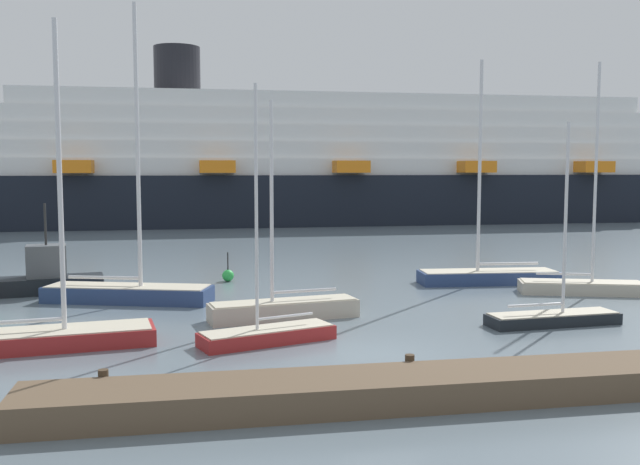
{
  "coord_description": "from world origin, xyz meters",
  "views": [
    {
      "loc": [
        -5.31,
        -19.85,
        5.49
      ],
      "look_at": [
        0.0,
        9.38,
        2.78
      ],
      "focal_mm": 39.68,
      "sensor_mm": 36.0,
      "label": 1
    }
  ],
  "objects_px": {
    "sailboat_0": "(582,284)",
    "fishing_boat_1": "(43,277)",
    "sailboat_1": "(488,273)",
    "channel_buoy_0": "(228,275)",
    "sailboat_4": "(267,331)",
    "sailboat_5": "(47,334)",
    "sailboat_2": "(553,315)",
    "sailboat_7": "(128,288)",
    "cruise_ship": "(336,168)",
    "sailboat_6": "(284,307)"
  },
  "relations": [
    {
      "from": "sailboat_5",
      "to": "sailboat_7",
      "type": "relative_size",
      "value": 0.82
    },
    {
      "from": "sailboat_2",
      "to": "fishing_boat_1",
      "type": "distance_m",
      "value": 21.37
    },
    {
      "from": "sailboat_0",
      "to": "sailboat_5",
      "type": "height_order",
      "value": "sailboat_0"
    },
    {
      "from": "sailboat_5",
      "to": "fishing_boat_1",
      "type": "distance_m",
      "value": 10.29
    },
    {
      "from": "fishing_boat_1",
      "to": "cruise_ship",
      "type": "bearing_deg",
      "value": 51.81
    },
    {
      "from": "sailboat_4",
      "to": "cruise_ship",
      "type": "xyz_separation_m",
      "value": [
        12.26,
        49.02,
        5.17
      ]
    },
    {
      "from": "sailboat_6",
      "to": "channel_buoy_0",
      "type": "distance_m",
      "value": 9.19
    },
    {
      "from": "sailboat_5",
      "to": "channel_buoy_0",
      "type": "bearing_deg",
      "value": 55.03
    },
    {
      "from": "sailboat_1",
      "to": "channel_buoy_0",
      "type": "distance_m",
      "value": 12.54
    },
    {
      "from": "sailboat_4",
      "to": "sailboat_7",
      "type": "distance_m",
      "value": 9.25
    },
    {
      "from": "fishing_boat_1",
      "to": "sailboat_7",
      "type": "bearing_deg",
      "value": -45.07
    },
    {
      "from": "sailboat_7",
      "to": "channel_buoy_0",
      "type": "distance_m",
      "value": 6.32
    },
    {
      "from": "sailboat_2",
      "to": "sailboat_4",
      "type": "relative_size",
      "value": 0.88
    },
    {
      "from": "sailboat_2",
      "to": "fishing_boat_1",
      "type": "bearing_deg",
      "value": 148.51
    },
    {
      "from": "sailboat_1",
      "to": "fishing_boat_1",
      "type": "height_order",
      "value": "sailboat_1"
    },
    {
      "from": "sailboat_7",
      "to": "fishing_boat_1",
      "type": "xyz_separation_m",
      "value": [
        -3.88,
        2.78,
        0.14
      ]
    },
    {
      "from": "sailboat_4",
      "to": "sailboat_6",
      "type": "xyz_separation_m",
      "value": [
        0.96,
        3.41,
        0.08
      ]
    },
    {
      "from": "sailboat_6",
      "to": "fishing_boat_1",
      "type": "relative_size",
      "value": 1.45
    },
    {
      "from": "sailboat_4",
      "to": "channel_buoy_0",
      "type": "distance_m",
      "value": 12.48
    },
    {
      "from": "sailboat_4",
      "to": "channel_buoy_0",
      "type": "relative_size",
      "value": 5.67
    },
    {
      "from": "sailboat_6",
      "to": "channel_buoy_0",
      "type": "xyz_separation_m",
      "value": [
        -1.56,
        9.05,
        -0.15
      ]
    },
    {
      "from": "cruise_ship",
      "to": "fishing_boat_1",
      "type": "bearing_deg",
      "value": -118.51
    },
    {
      "from": "sailboat_4",
      "to": "channel_buoy_0",
      "type": "bearing_deg",
      "value": -105.76
    },
    {
      "from": "sailboat_2",
      "to": "sailboat_4",
      "type": "height_order",
      "value": "sailboat_4"
    },
    {
      "from": "channel_buoy_0",
      "to": "cruise_ship",
      "type": "distance_m",
      "value": 39.11
    },
    {
      "from": "sailboat_7",
      "to": "channel_buoy_0",
      "type": "height_order",
      "value": "sailboat_7"
    },
    {
      "from": "sailboat_5",
      "to": "sailboat_2",
      "type": "bearing_deg",
      "value": -7.11
    },
    {
      "from": "sailboat_0",
      "to": "sailboat_6",
      "type": "height_order",
      "value": "sailboat_0"
    },
    {
      "from": "channel_buoy_0",
      "to": "sailboat_0",
      "type": "bearing_deg",
      "value": -22.22
    },
    {
      "from": "sailboat_7",
      "to": "cruise_ship",
      "type": "xyz_separation_m",
      "value": [
        17.16,
        41.18,
        4.97
      ]
    },
    {
      "from": "sailboat_1",
      "to": "channel_buoy_0",
      "type": "height_order",
      "value": "sailboat_1"
    },
    {
      "from": "sailboat_2",
      "to": "sailboat_7",
      "type": "relative_size",
      "value": 0.59
    },
    {
      "from": "sailboat_4",
      "to": "sailboat_5",
      "type": "relative_size",
      "value": 0.81
    },
    {
      "from": "sailboat_1",
      "to": "fishing_boat_1",
      "type": "xyz_separation_m",
      "value": [
        -20.4,
        0.99,
        0.22
      ]
    },
    {
      "from": "sailboat_7",
      "to": "sailboat_4",
      "type": "bearing_deg",
      "value": -40.76
    },
    {
      "from": "sailboat_4",
      "to": "channel_buoy_0",
      "type": "height_order",
      "value": "sailboat_4"
    },
    {
      "from": "sailboat_7",
      "to": "cruise_ship",
      "type": "bearing_deg",
      "value": 84.58
    },
    {
      "from": "cruise_ship",
      "to": "sailboat_4",
      "type": "bearing_deg",
      "value": -103.83
    },
    {
      "from": "sailboat_1",
      "to": "sailboat_4",
      "type": "distance_m",
      "value": 15.09
    },
    {
      "from": "sailboat_0",
      "to": "fishing_boat_1",
      "type": "xyz_separation_m",
      "value": [
        -23.32,
        4.34,
        0.26
      ]
    },
    {
      "from": "fishing_boat_1",
      "to": "cruise_ship",
      "type": "xyz_separation_m",
      "value": [
        21.04,
        38.4,
        4.83
      ]
    },
    {
      "from": "sailboat_1",
      "to": "sailboat_6",
      "type": "relative_size",
      "value": 1.33
    },
    {
      "from": "sailboat_2",
      "to": "sailboat_5",
      "type": "xyz_separation_m",
      "value": [
        -16.87,
        -0.23,
        0.11
      ]
    },
    {
      "from": "cruise_ship",
      "to": "channel_buoy_0",
      "type": "bearing_deg",
      "value": -109.17
    },
    {
      "from": "channel_buoy_0",
      "to": "cruise_ship",
      "type": "bearing_deg",
      "value": 70.63
    },
    {
      "from": "sailboat_0",
      "to": "sailboat_1",
      "type": "relative_size",
      "value": 0.95
    },
    {
      "from": "sailboat_6",
      "to": "sailboat_1",
      "type": "bearing_deg",
      "value": -158.89
    },
    {
      "from": "sailboat_4",
      "to": "channel_buoy_0",
      "type": "xyz_separation_m",
      "value": [
        -0.6,
        12.46,
        -0.07
      ]
    },
    {
      "from": "sailboat_1",
      "to": "cruise_ship",
      "type": "distance_m",
      "value": 39.72
    },
    {
      "from": "sailboat_1",
      "to": "sailboat_7",
      "type": "height_order",
      "value": "sailboat_7"
    }
  ]
}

